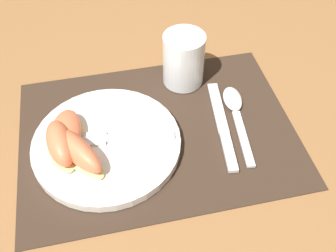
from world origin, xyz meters
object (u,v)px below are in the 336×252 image
(spoon, at_px, (235,109))
(citrus_wedge_0, at_px, (66,135))
(plate, at_px, (107,144))
(knife, at_px, (222,126))
(juice_glass, at_px, (183,62))
(citrus_wedge_1, at_px, (61,144))
(fork, at_px, (111,138))
(citrus_wedge_2, at_px, (77,151))

(spoon, distance_m, citrus_wedge_0, 0.30)
(plate, xyz_separation_m, knife, (0.20, -0.00, -0.01))
(knife, bearing_deg, juice_glass, 106.05)
(spoon, relative_size, citrus_wedge_1, 1.84)
(citrus_wedge_0, bearing_deg, citrus_wedge_1, -109.98)
(fork, bearing_deg, citrus_wedge_1, -172.59)
(knife, bearing_deg, citrus_wedge_2, -173.83)
(fork, distance_m, citrus_wedge_0, 0.07)
(fork, xyz_separation_m, citrus_wedge_0, (-0.07, 0.01, 0.01))
(knife, height_order, spoon, spoon)
(spoon, height_order, citrus_wedge_0, citrus_wedge_0)
(juice_glass, bearing_deg, fork, -139.40)
(juice_glass, xyz_separation_m, spoon, (0.07, -0.10, -0.04))
(citrus_wedge_0, bearing_deg, spoon, 3.84)
(fork, height_order, citrus_wedge_2, citrus_wedge_2)
(knife, xyz_separation_m, citrus_wedge_2, (-0.25, -0.03, 0.03))
(spoon, relative_size, fork, 1.01)
(citrus_wedge_2, bearing_deg, fork, 27.48)
(plate, height_order, spoon, plate)
(plate, relative_size, citrus_wedge_0, 2.25)
(juice_glass, relative_size, knife, 0.50)
(spoon, height_order, fork, fork)
(juice_glass, xyz_separation_m, citrus_wedge_2, (-0.21, -0.16, -0.01))
(plate, bearing_deg, fork, 8.07)
(spoon, relative_size, citrus_wedge_0, 1.69)
(spoon, xyz_separation_m, citrus_wedge_2, (-0.28, -0.06, 0.03))
(knife, distance_m, fork, 0.19)
(plate, xyz_separation_m, citrus_wedge_2, (-0.05, -0.03, 0.03))
(knife, bearing_deg, spoon, 44.62)
(fork, bearing_deg, citrus_wedge_0, 169.65)
(fork, distance_m, citrus_wedge_2, 0.06)
(citrus_wedge_2, bearing_deg, plate, 30.50)
(spoon, bearing_deg, plate, -171.81)
(plate, distance_m, citrus_wedge_1, 0.08)
(plate, distance_m, citrus_wedge_2, 0.06)
(juice_glass, height_order, knife, juice_glass)
(spoon, xyz_separation_m, fork, (-0.23, -0.03, 0.01))
(spoon, relative_size, citrus_wedge_2, 1.55)
(spoon, bearing_deg, citrus_wedge_1, -172.00)
(knife, relative_size, citrus_wedge_0, 1.86)
(plate, xyz_separation_m, juice_glass, (0.16, 0.13, 0.04))
(juice_glass, distance_m, citrus_wedge_1, 0.27)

